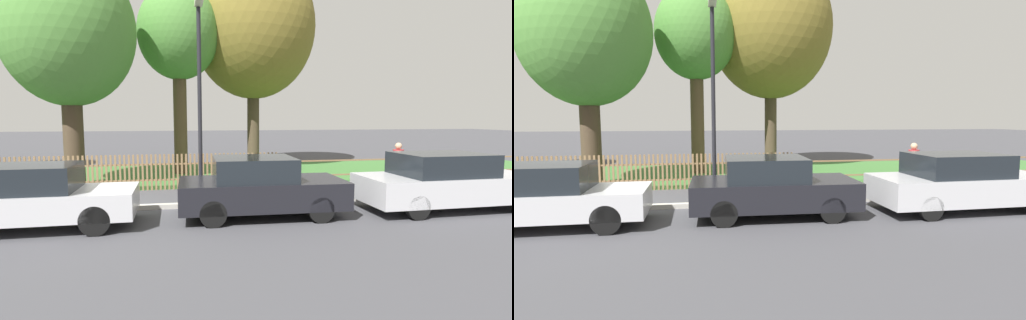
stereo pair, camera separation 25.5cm
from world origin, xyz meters
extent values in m
plane|color=#424247|center=(0.00, 0.00, 0.00)|extent=(120.00, 120.00, 0.00)
cube|color=#B2ADA3|center=(0.00, 0.10, 0.06)|extent=(38.91, 0.20, 0.12)
cube|color=#3D7033|center=(0.00, 6.18, 0.01)|extent=(38.91, 6.71, 0.01)
cube|color=olive|center=(0.00, 2.85, 0.32)|extent=(38.91, 0.03, 0.05)
cube|color=olive|center=(0.00, 2.85, 0.83)|extent=(38.91, 0.03, 0.05)
cube|color=olive|center=(-3.06, 2.82, 0.57)|extent=(0.06, 0.03, 1.15)
cube|color=olive|center=(-2.92, 2.82, 0.57)|extent=(0.06, 0.03, 1.15)
cube|color=olive|center=(-2.79, 2.82, 0.57)|extent=(0.06, 0.03, 1.15)
cube|color=olive|center=(-2.65, 2.82, 0.57)|extent=(0.06, 0.03, 1.15)
cube|color=olive|center=(-2.51, 2.82, 0.57)|extent=(0.06, 0.03, 1.15)
cube|color=olive|center=(-2.38, 2.82, 0.57)|extent=(0.06, 0.03, 1.15)
cube|color=olive|center=(-2.24, 2.82, 0.57)|extent=(0.06, 0.03, 1.15)
cube|color=olive|center=(-2.11, 2.82, 0.57)|extent=(0.06, 0.03, 1.15)
cube|color=olive|center=(-1.97, 2.82, 0.57)|extent=(0.06, 0.03, 1.15)
cube|color=olive|center=(-1.83, 2.82, 0.57)|extent=(0.06, 0.03, 1.15)
cube|color=olive|center=(-1.70, 2.82, 0.57)|extent=(0.06, 0.03, 1.15)
cube|color=olive|center=(-1.56, 2.82, 0.57)|extent=(0.06, 0.03, 1.15)
cube|color=olive|center=(-1.43, 2.82, 0.57)|extent=(0.06, 0.03, 1.15)
cube|color=olive|center=(-1.29, 2.82, 0.57)|extent=(0.06, 0.03, 1.15)
cube|color=olive|center=(-1.15, 2.82, 0.57)|extent=(0.06, 0.03, 1.15)
cube|color=olive|center=(-1.02, 2.82, 0.57)|extent=(0.06, 0.03, 1.15)
cube|color=olive|center=(-0.88, 2.82, 0.57)|extent=(0.06, 0.03, 1.15)
cube|color=olive|center=(-0.75, 2.82, 0.57)|extent=(0.06, 0.03, 1.15)
cube|color=olive|center=(-0.61, 2.82, 0.57)|extent=(0.06, 0.03, 1.15)
cube|color=olive|center=(-0.48, 2.82, 0.57)|extent=(0.06, 0.03, 1.15)
cube|color=olive|center=(-0.34, 2.82, 0.57)|extent=(0.06, 0.03, 1.15)
cube|color=olive|center=(-0.20, 2.82, 0.57)|extent=(0.06, 0.03, 1.15)
cube|color=olive|center=(-0.07, 2.82, 0.57)|extent=(0.06, 0.03, 1.15)
cube|color=olive|center=(0.07, 2.82, 0.57)|extent=(0.06, 0.03, 1.15)
cube|color=olive|center=(0.20, 2.82, 0.57)|extent=(0.06, 0.03, 1.15)
cube|color=olive|center=(0.34, 2.82, 0.57)|extent=(0.06, 0.03, 1.15)
cube|color=olive|center=(0.48, 2.82, 0.57)|extent=(0.06, 0.03, 1.15)
cube|color=olive|center=(0.61, 2.82, 0.57)|extent=(0.06, 0.03, 1.15)
cube|color=olive|center=(0.75, 2.82, 0.57)|extent=(0.06, 0.03, 1.15)
cube|color=olive|center=(0.88, 2.82, 0.57)|extent=(0.06, 0.03, 1.15)
cube|color=olive|center=(1.02, 2.82, 0.57)|extent=(0.06, 0.03, 1.15)
cube|color=olive|center=(1.15, 2.82, 0.57)|extent=(0.06, 0.03, 1.15)
cube|color=olive|center=(1.29, 2.82, 0.57)|extent=(0.06, 0.03, 1.15)
cube|color=olive|center=(1.43, 2.82, 0.57)|extent=(0.06, 0.03, 1.15)
cube|color=olive|center=(1.56, 2.82, 0.57)|extent=(0.06, 0.03, 1.15)
cube|color=olive|center=(1.70, 2.82, 0.57)|extent=(0.06, 0.03, 1.15)
cube|color=olive|center=(1.83, 2.82, 0.57)|extent=(0.06, 0.03, 1.15)
cube|color=olive|center=(1.97, 2.82, 0.57)|extent=(0.06, 0.03, 1.15)
cube|color=olive|center=(2.11, 2.82, 0.57)|extent=(0.06, 0.03, 1.15)
cube|color=olive|center=(2.24, 2.82, 0.57)|extent=(0.06, 0.03, 1.15)
cube|color=olive|center=(2.38, 2.82, 0.57)|extent=(0.06, 0.03, 1.15)
cube|color=olive|center=(2.51, 2.82, 0.57)|extent=(0.06, 0.03, 1.15)
cube|color=olive|center=(2.65, 2.82, 0.57)|extent=(0.06, 0.03, 1.15)
cube|color=olive|center=(2.79, 2.82, 0.57)|extent=(0.06, 0.03, 1.15)
cube|color=olive|center=(2.92, 2.82, 0.57)|extent=(0.06, 0.03, 1.15)
cube|color=olive|center=(3.06, 2.82, 0.57)|extent=(0.06, 0.03, 1.15)
cube|color=olive|center=(3.19, 2.82, 0.57)|extent=(0.06, 0.03, 1.15)
cube|color=olive|center=(3.33, 2.82, 0.57)|extent=(0.06, 0.03, 1.15)
cube|color=olive|center=(3.46, 2.82, 0.57)|extent=(0.06, 0.03, 1.15)
cube|color=olive|center=(3.60, 2.82, 0.57)|extent=(0.06, 0.03, 1.15)
cube|color=olive|center=(3.74, 2.82, 0.57)|extent=(0.06, 0.03, 1.15)
cube|color=olive|center=(3.87, 2.82, 0.57)|extent=(0.06, 0.03, 1.15)
cube|color=olive|center=(4.01, 2.82, 0.57)|extent=(0.06, 0.03, 1.15)
cube|color=olive|center=(4.14, 2.82, 0.57)|extent=(0.06, 0.03, 1.15)
cube|color=olive|center=(4.28, 2.82, 0.57)|extent=(0.06, 0.03, 1.15)
cube|color=olive|center=(4.42, 2.82, 0.57)|extent=(0.06, 0.03, 1.15)
cube|color=olive|center=(4.55, 2.82, 0.57)|extent=(0.06, 0.03, 1.15)
cube|color=olive|center=(4.69, 2.82, 0.57)|extent=(0.06, 0.03, 1.15)
cube|color=olive|center=(4.82, 2.82, 0.57)|extent=(0.06, 0.03, 1.15)
cube|color=olive|center=(4.96, 2.82, 0.57)|extent=(0.06, 0.03, 1.15)
cube|color=olive|center=(5.10, 2.82, 0.57)|extent=(0.06, 0.03, 1.15)
cube|color=olive|center=(5.23, 2.82, 0.57)|extent=(0.06, 0.03, 1.15)
cube|color=olive|center=(5.37, 2.82, 0.57)|extent=(0.06, 0.03, 1.15)
cube|color=#BCBCC1|center=(-0.69, -1.28, 0.53)|extent=(3.82, 1.70, 0.55)
cube|color=black|center=(-0.88, -1.28, 1.07)|extent=(1.84, 1.52, 0.54)
cylinder|color=black|center=(0.49, -0.51, 0.30)|extent=(0.60, 0.14, 0.60)
cylinder|color=black|center=(0.50, -2.04, 0.30)|extent=(0.60, 0.14, 0.60)
cube|color=black|center=(4.04, -1.10, 0.56)|extent=(3.88, 1.95, 0.62)
cube|color=black|center=(3.85, -1.09, 1.13)|extent=(1.89, 1.70, 0.53)
cylinder|color=black|center=(5.25, -0.30, 0.29)|extent=(0.58, 0.16, 0.58)
cylinder|color=black|center=(5.19, -1.98, 0.29)|extent=(0.58, 0.16, 0.58)
cylinder|color=black|center=(2.88, -0.22, 0.29)|extent=(0.58, 0.16, 0.58)
cylinder|color=black|center=(2.83, -1.90, 0.29)|extent=(0.58, 0.16, 0.58)
cube|color=#BCBCC1|center=(8.80, -1.31, 0.56)|extent=(4.51, 1.89, 0.64)
cube|color=black|center=(8.58, -1.32, 1.15)|extent=(2.18, 1.67, 0.55)
cylinder|color=black|center=(10.18, -0.45, 0.28)|extent=(0.56, 0.15, 0.56)
cylinder|color=black|center=(7.40, -0.50, 0.28)|extent=(0.56, 0.15, 0.56)
cylinder|color=black|center=(7.43, -2.17, 0.28)|extent=(0.56, 0.15, 0.56)
cylinder|color=black|center=(5.31, 1.79, 0.30)|extent=(0.60, 0.10, 0.60)
cylinder|color=black|center=(3.89, 1.78, 0.30)|extent=(0.60, 0.10, 0.60)
ellipsoid|color=gray|center=(4.60, 1.78, 0.61)|extent=(1.88, 0.57, 0.73)
ellipsoid|color=gray|center=(5.04, 1.79, 0.80)|extent=(0.44, 0.70, 0.34)
cylinder|color=#473828|center=(-1.32, 4.27, 1.90)|extent=(0.66, 0.66, 3.79)
ellipsoid|color=#4C8438|center=(-1.32, 4.27, 5.16)|extent=(4.32, 4.32, 4.97)
cylinder|color=brown|center=(2.25, 6.54, 2.33)|extent=(0.54, 0.54, 4.66)
ellipsoid|color=#4C8438|center=(2.25, 6.54, 5.69)|extent=(3.26, 3.26, 3.75)
cylinder|color=#473828|center=(5.53, 7.82, 2.29)|extent=(0.54, 0.54, 4.57)
ellipsoid|color=olive|center=(5.53, 7.82, 6.31)|extent=(5.50, 5.50, 6.33)
cylinder|color=#7F6B51|center=(8.72, 0.86, 0.38)|extent=(0.14, 0.14, 0.76)
cylinder|color=#7F6B51|center=(8.57, 0.69, 0.38)|extent=(0.14, 0.14, 0.76)
cylinder|color=#B73338|center=(8.65, 0.78, 1.05)|extent=(0.44, 0.44, 0.60)
sphere|color=tan|center=(8.65, 0.78, 1.46)|extent=(0.20, 0.20, 0.20)
cylinder|color=black|center=(2.72, 0.69, 2.58)|extent=(0.11, 0.11, 5.17)
camera|label=1|loc=(2.12, -10.13, 2.32)|focal=28.00mm
camera|label=2|loc=(2.37, -10.18, 2.32)|focal=28.00mm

